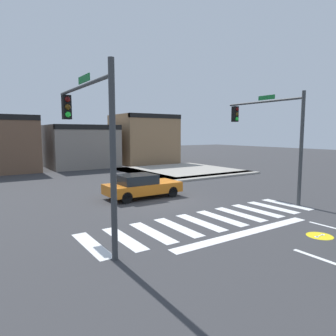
{
  "coord_description": "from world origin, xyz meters",
  "views": [
    {
      "loc": [
        -8.63,
        -14.1,
        3.73
      ],
      "look_at": [
        1.37,
        0.85,
        1.66
      ],
      "focal_mm": 32.71,
      "sensor_mm": 36.0,
      "label": 1
    }
  ],
  "objects": [
    {
      "name": "storefront_row",
      "position": [
        2.52,
        18.95,
        2.68
      ],
      "size": [
        23.37,
        6.58,
        5.91
      ],
      "color": "brown",
      "rests_on": "ground_plane"
    },
    {
      "name": "bike_detector_marking",
      "position": [
        1.94,
        -8.22,
        0.0
      ],
      "size": [
        0.93,
        0.93,
        0.01
      ],
      "color": "yellow",
      "rests_on": "ground_plane"
    },
    {
      "name": "car_orange",
      "position": [
        -0.24,
        1.22,
        0.69
      ],
      "size": [
        4.33,
        1.95,
        1.37
      ],
      "color": "orange",
      "rests_on": "ground_plane"
    },
    {
      "name": "curb_corner_northeast",
      "position": [
        8.49,
        9.42,
        0.07
      ],
      "size": [
        10.0,
        10.6,
        0.15
      ],
      "color": "#9E998E",
      "rests_on": "ground_plane"
    },
    {
      "name": "crosswalk_near",
      "position": [
        -0.0,
        -4.5,
        0.0
      ],
      "size": [
        11.09,
        2.83,
        0.01
      ],
      "color": "silver",
      "rests_on": "ground_plane"
    },
    {
      "name": "ground_plane",
      "position": [
        0.0,
        0.0,
        0.0
      ],
      "size": [
        120.0,
        120.0,
        0.0
      ],
      "primitive_type": "plane",
      "color": "#353538"
    },
    {
      "name": "traffic_signal_southwest",
      "position": [
        -5.1,
        -4.05,
        4.0
      ],
      "size": [
        0.32,
        5.16,
        5.8
      ],
      "rotation": [
        0.0,
        0.0,
        1.57
      ],
      "color": "#383A3D",
      "rests_on": "ground_plane"
    },
    {
      "name": "traffic_signal_southeast",
      "position": [
        5.59,
        -3.0,
        4.07
      ],
      "size": [
        0.32,
        5.11,
        5.82
      ],
      "rotation": [
        0.0,
        0.0,
        1.57
      ],
      "color": "#383A3D",
      "rests_on": "ground_plane"
    }
  ]
}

